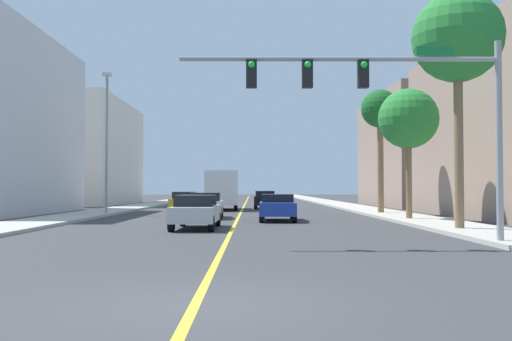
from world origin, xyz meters
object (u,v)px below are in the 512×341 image
Objects in this scene: palm_far at (380,112)px; car_blue at (278,207)px; car_yellow at (185,201)px; traffic_signal_mast at (389,93)px; car_silver at (196,211)px; delivery_truck at (222,189)px; palm_mid at (408,119)px; car_white at (205,205)px; street_lamp at (107,136)px; car_black at (265,199)px; palm_near at (458,39)px.

car_blue is at bearing -135.62° from palm_far.
traffic_signal_mast is at bearing -70.14° from car_yellow.
delivery_truck is (0.00, 20.20, 0.85)m from car_silver.
car_blue is 1.03× the size of car_silver.
car_silver is at bearing -152.56° from palm_mid.
palm_far reaches higher than delivery_truck.
palm_far is at bearing 50.66° from car_silver.
car_blue is at bearing -34.70° from car_white.
car_blue is 0.64× the size of delivery_truck.
car_silver is at bearing -89.45° from car_white.
street_lamp is 1.98× the size of car_silver.
car_black is 0.59× the size of delivery_truck.
palm_mid reaches higher than car_black.
palm_near is at bearing -90.45° from palm_far.
car_blue is (-6.73, 0.35, -4.51)m from palm_mid.
street_lamp is 1.12× the size of palm_far.
traffic_signal_mast is 1.35× the size of delivery_truck.
car_black reaches higher than car_silver.
car_black reaches higher than car_yellow.
car_black reaches higher than car_white.
palm_mid is at bearing -16.94° from car_white.
palm_near is at bearing -72.80° from car_black.
street_lamp is 1.92× the size of car_blue.
palm_mid is 1.46× the size of car_blue.
street_lamp reaches higher than car_blue.
palm_far is at bearing 19.25° from car_white.
palm_near is 14.16m from palm_far.
car_black is at bearing 74.43° from car_white.
palm_near is 2.03× the size of car_blue.
traffic_signal_mast is 1.44× the size of palm_mid.
car_yellow is at bearing 61.67° from street_lamp.
palm_near is (17.17, -13.35, 2.58)m from street_lamp.
traffic_signal_mast is 13.48m from car_blue.
traffic_signal_mast is 2.11× the size of car_blue.
delivery_truck is at bearing 51.54° from street_lamp.
car_yellow is at bearing 98.94° from car_silver.
car_yellow is 1.04× the size of car_silver.
street_lamp is 21.91m from palm_near.
car_white reaches higher than car_yellow.
car_white is at bearing 137.03° from palm_near.
delivery_truck is (0.32, 11.88, 0.85)m from car_white.
car_black is (-7.01, 17.80, -4.47)m from palm_mid.
car_silver is (-6.42, 6.89, -3.80)m from traffic_signal_mast.
delivery_truck is (-10.52, 7.75, -4.99)m from palm_far.
palm_far is at bearing 88.93° from palm_mid.
car_silver is at bearing -96.88° from car_black.
palm_far reaches higher than palm_mid.
car_blue is (-6.75, 7.40, -6.82)m from palm_near.
car_black is 4.58m from delivery_truck.
street_lamp is at bearing -129.99° from car_black.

